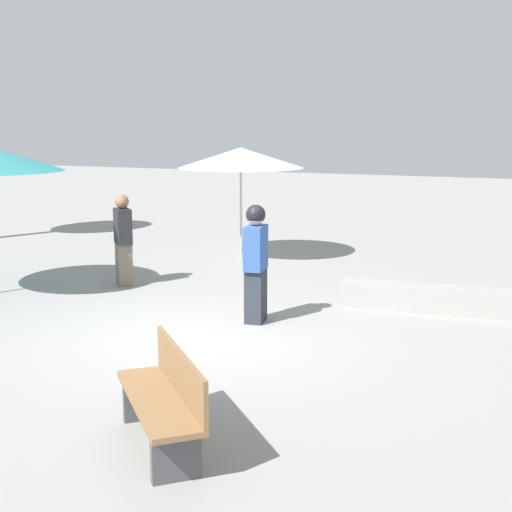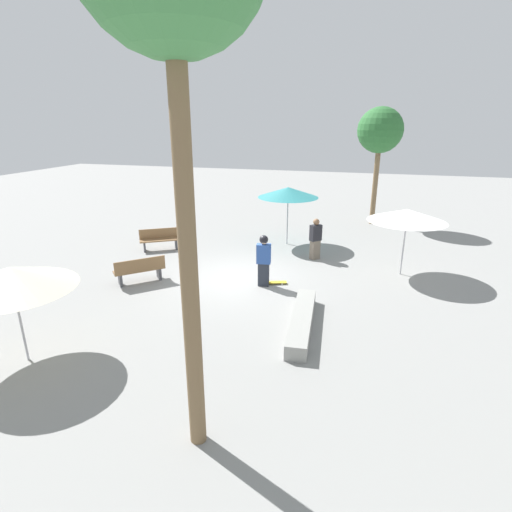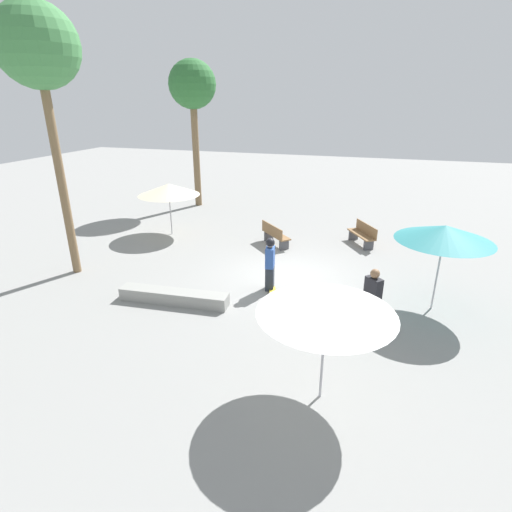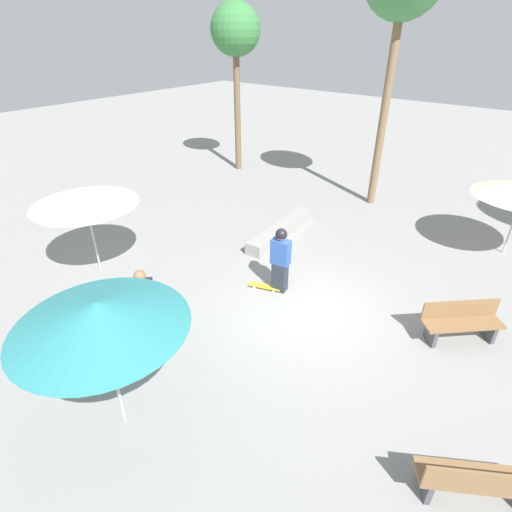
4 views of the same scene
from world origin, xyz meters
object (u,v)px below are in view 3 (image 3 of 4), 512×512
object	(u,v)px
bench_far	(363,234)
shade_umbrella_teal	(445,233)
shade_umbrella_white	(327,303)
bystander_watching	(372,298)
palm_tree_right	(193,88)
bench_near	(275,235)
palm_tree_center_left	(38,50)
shade_umbrella_cream	(169,189)
concrete_ledge	(174,297)
skater_main	(270,262)
skateboard	(273,293)

from	to	relation	value
bench_far	shade_umbrella_teal	xyz separation A→B (m)	(4.81, 2.18, 1.79)
shade_umbrella_white	bystander_watching	xyz separation A→B (m)	(-3.06, 0.81, -1.29)
palm_tree_right	bench_near	bearing A→B (deg)	48.49
shade_umbrella_white	palm_tree_center_left	world-z (taller)	palm_tree_center_left
shade_umbrella_cream	palm_tree_center_left	bearing A→B (deg)	-13.88
shade_umbrella_white	palm_tree_right	bearing A→B (deg)	-146.50
concrete_ledge	bench_near	distance (m)	5.76
skater_main	skateboard	size ratio (longest dim) A/B	2.02
bench_far	shade_umbrella_white	size ratio (longest dim) A/B	0.62
shade_umbrella_teal	shade_umbrella_white	world-z (taller)	shade_umbrella_teal
skater_main	shade_umbrella_cream	distance (m)	6.82
shade_umbrella_teal	palm_tree_center_left	xyz separation A→B (m)	(0.81, -11.24, 4.50)
shade_umbrella_white	palm_tree_center_left	bearing A→B (deg)	-112.51
shade_umbrella_teal	concrete_ledge	bearing A→B (deg)	-75.43
skater_main	bench_far	world-z (taller)	skater_main
shade_umbrella_teal	bystander_watching	xyz separation A→B (m)	(1.41, -1.62, -1.43)
concrete_ledge	bench_far	distance (m)	8.22
skater_main	skateboard	distance (m)	0.91
bench_far	shade_umbrella_white	xyz separation A→B (m)	(9.27, -0.25, 1.64)
skater_main	shade_umbrella_cream	size ratio (longest dim) A/B	0.65
palm_tree_center_left	skateboard	bearing A→B (deg)	92.66
concrete_ledge	bench_near	size ratio (longest dim) A/B	2.20
shade_umbrella_cream	shade_umbrella_teal	bearing A→B (deg)	69.66
shade_umbrella_teal	palm_tree_center_left	world-z (taller)	palm_tree_center_left
skateboard	bench_far	world-z (taller)	bench_far
shade_umbrella_teal	shade_umbrella_white	distance (m)	5.08
concrete_ledge	bench_far	world-z (taller)	bench_far
palm_tree_center_left	palm_tree_right	bearing A→B (deg)	179.47
palm_tree_right	bystander_watching	distance (m)	14.83
skater_main	bench_far	size ratio (longest dim) A/B	1.04
shade_umbrella_white	bystander_watching	distance (m)	3.41
shade_umbrella_cream	shade_umbrella_teal	world-z (taller)	shade_umbrella_teal
concrete_ledge	shade_umbrella_white	world-z (taller)	shade_umbrella_white
bench_far	shade_umbrella_teal	world-z (taller)	shade_umbrella_teal
skater_main	palm_tree_center_left	bearing A→B (deg)	-92.81
shade_umbrella_cream	shade_umbrella_white	xyz separation A→B (m)	(8.21, 7.68, 0.12)
skateboard	palm_tree_right	bearing A→B (deg)	-163.29
bench_far	shade_umbrella_teal	bearing A→B (deg)	172.73
skater_main	bench_near	bearing A→B (deg)	-175.68
shade_umbrella_teal	shade_umbrella_white	bearing A→B (deg)	-28.53
shade_umbrella_teal	skater_main	bearing A→B (deg)	-87.66
bench_near	shade_umbrella_cream	xyz separation A→B (m)	(-0.03, -4.60, 1.52)
shade_umbrella_cream	skateboard	bearing A→B (deg)	53.12
bench_near	shade_umbrella_cream	world-z (taller)	shade_umbrella_cream
skateboard	skater_main	bearing A→B (deg)	-168.23
shade_umbrella_teal	palm_tree_right	world-z (taller)	palm_tree_right
skater_main	shade_umbrella_teal	size ratio (longest dim) A/B	0.67
bench_near	palm_tree_center_left	distance (m)	9.63
bench_far	shade_umbrella_cream	bearing A→B (deg)	65.96
shade_umbrella_cream	bystander_watching	distance (m)	10.00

